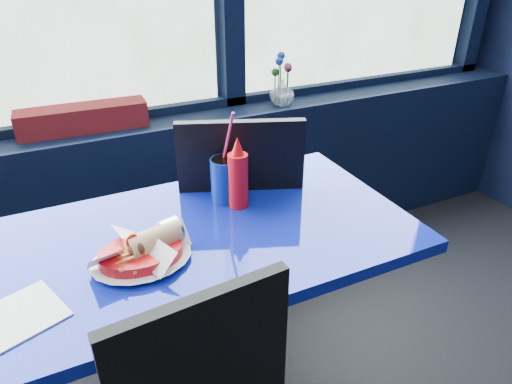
% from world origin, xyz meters
% --- Properties ---
extents(window_sill, '(5.00, 0.26, 0.80)m').
position_xyz_m(window_sill, '(0.00, 2.87, 0.40)').
color(window_sill, black).
rests_on(window_sill, ground).
extents(near_table, '(1.20, 0.70, 0.75)m').
position_xyz_m(near_table, '(0.30, 2.00, 0.57)').
color(near_table, black).
rests_on(near_table, ground).
extents(chair_near_back, '(0.58, 0.58, 1.00)m').
position_xyz_m(chair_near_back, '(0.44, 2.32, 0.57)').
color(chair_near_back, black).
rests_on(chair_near_back, ground).
extents(planter_box, '(0.53, 0.16, 0.11)m').
position_xyz_m(planter_box, '(0.06, 2.89, 0.85)').
color(planter_box, maroon).
rests_on(planter_box, window_sill).
extents(flower_vase, '(0.15, 0.15, 0.25)m').
position_xyz_m(flower_vase, '(0.99, 2.82, 0.88)').
color(flower_vase, silver).
rests_on(flower_vase, window_sill).
extents(food_basket, '(0.26, 0.26, 0.09)m').
position_xyz_m(food_basket, '(0.08, 1.94, 0.78)').
color(food_basket, red).
rests_on(food_basket, near_table).
extents(ketchup_bottle, '(0.06, 0.06, 0.24)m').
position_xyz_m(ketchup_bottle, '(0.43, 2.10, 0.86)').
color(ketchup_bottle, red).
rests_on(ketchup_bottle, near_table).
extents(soda_cup, '(0.09, 0.09, 0.31)m').
position_xyz_m(soda_cup, '(0.41, 2.15, 0.83)').
color(soda_cup, navy).
rests_on(soda_cup, near_table).
extents(napkin, '(0.22, 0.22, 0.00)m').
position_xyz_m(napkin, '(-0.22, 1.85, 0.75)').
color(napkin, white).
rests_on(napkin, near_table).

